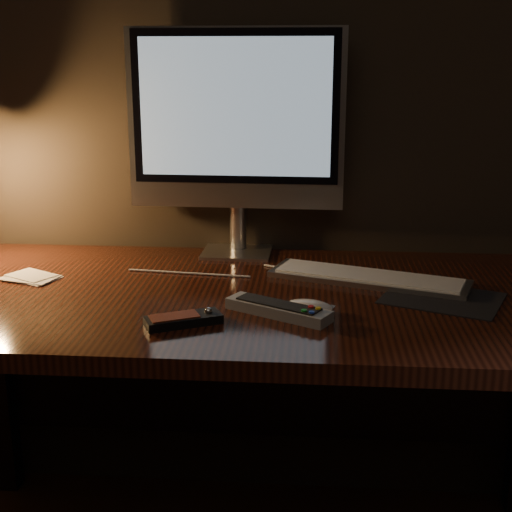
# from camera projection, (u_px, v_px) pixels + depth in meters

# --- Properties ---
(desk) EXTENTS (1.60, 0.75, 0.75)m
(desk) POSITION_uv_depth(u_px,v_px,m) (248.00, 334.00, 1.70)
(desk) COLOR #38160C
(desk) RESTS_ON ground
(monitor) EXTENTS (0.56, 0.17, 0.58)m
(monitor) POSITION_uv_depth(u_px,v_px,m) (236.00, 124.00, 1.82)
(monitor) COLOR silver
(monitor) RESTS_ON desk
(keyboard) EXTENTS (0.48, 0.27, 0.02)m
(keyboard) POSITION_uv_depth(u_px,v_px,m) (368.00, 278.00, 1.68)
(keyboard) COLOR silver
(keyboard) RESTS_ON desk
(mousepad) EXTENTS (0.30, 0.27, 0.00)m
(mousepad) POSITION_uv_depth(u_px,v_px,m) (442.00, 298.00, 1.56)
(mousepad) COLOR black
(mousepad) RESTS_ON desk
(mouse) EXTENTS (0.11, 0.08, 0.02)m
(mouse) POSITION_uv_depth(u_px,v_px,m) (310.00, 308.00, 1.47)
(mouse) COLOR white
(mouse) RESTS_ON desk
(media_remote) EXTENTS (0.16, 0.12, 0.03)m
(media_remote) POSITION_uv_depth(u_px,v_px,m) (183.00, 319.00, 1.41)
(media_remote) COLOR black
(media_remote) RESTS_ON desk
(tv_remote) EXTENTS (0.23, 0.16, 0.03)m
(tv_remote) POSITION_uv_depth(u_px,v_px,m) (278.00, 309.00, 1.46)
(tv_remote) COLOR gray
(tv_remote) RESTS_ON desk
(papers) EXTENTS (0.15, 0.13, 0.01)m
(papers) POSITION_uv_depth(u_px,v_px,m) (31.00, 277.00, 1.70)
(papers) COLOR white
(papers) RESTS_ON desk
(cable) EXTENTS (0.56, 0.19, 0.01)m
(cable) POSITION_uv_depth(u_px,v_px,m) (251.00, 275.00, 1.72)
(cable) COLOR white
(cable) RESTS_ON desk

